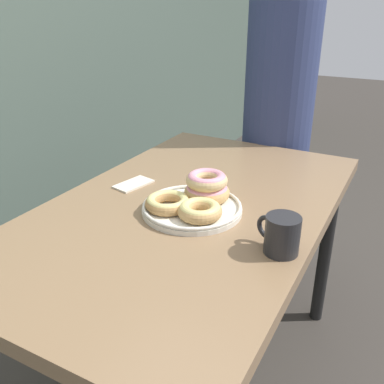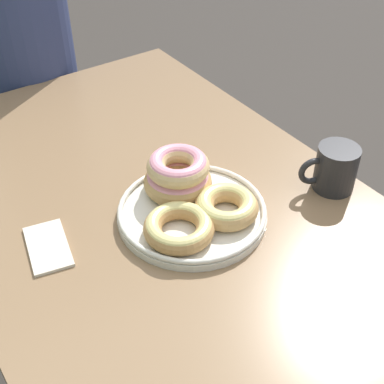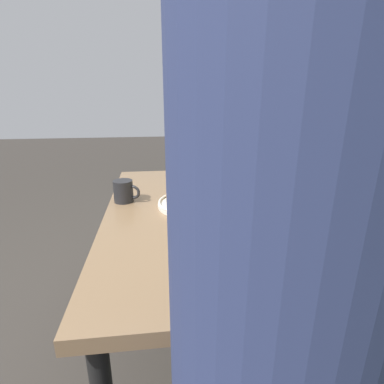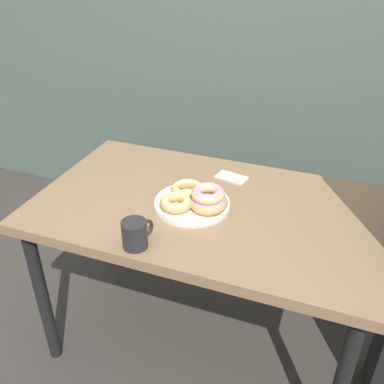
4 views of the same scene
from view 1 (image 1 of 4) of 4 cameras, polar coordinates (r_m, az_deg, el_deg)
dining_table at (r=1.27m, az=-0.38°, el=-4.63°), size 1.25×0.74×0.71m
donut_plate at (r=1.18m, az=0.40°, el=-0.99°), size 0.29×0.28×0.09m
coffee_mug at (r=1.01m, az=11.82°, el=-5.51°), size 0.08×0.11×0.09m
person_figure at (r=1.90m, az=11.39°, el=8.27°), size 0.37×0.29×1.44m
napkin at (r=1.37m, az=-7.82°, el=1.06°), size 0.13×0.09×0.01m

